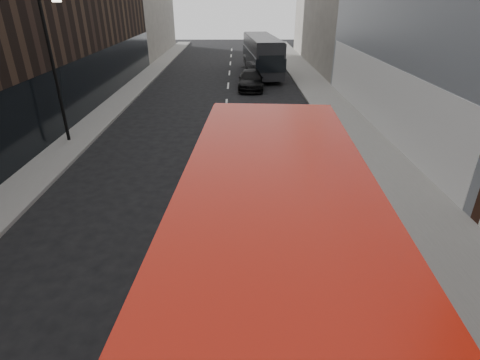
{
  "coord_description": "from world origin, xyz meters",
  "views": [
    {
      "loc": [
        0.82,
        -1.13,
        7.17
      ],
      "look_at": [
        0.88,
        8.28,
        2.5
      ],
      "focal_mm": 28.0,
      "sensor_mm": 36.0,
      "label": 1
    }
  ],
  "objects_px": {
    "street_lamp": "(54,62)",
    "car_a": "(255,165)",
    "car_c": "(251,80)",
    "grey_bus": "(262,55)",
    "car_b": "(245,129)"
  },
  "relations": [
    {
      "from": "street_lamp",
      "to": "car_a",
      "type": "xyz_separation_m",
      "value": [
        9.76,
        -4.68,
        -3.48
      ]
    },
    {
      "from": "street_lamp",
      "to": "car_c",
      "type": "bearing_deg",
      "value": 51.7
    },
    {
      "from": "grey_bus",
      "to": "car_a",
      "type": "relative_size",
      "value": 2.74
    },
    {
      "from": "grey_bus",
      "to": "car_b",
      "type": "distance_m",
      "value": 19.22
    },
    {
      "from": "street_lamp",
      "to": "car_b",
      "type": "height_order",
      "value": "street_lamp"
    },
    {
      "from": "street_lamp",
      "to": "car_c",
      "type": "distance_m",
      "value": 16.78
    },
    {
      "from": "car_b",
      "to": "car_c",
      "type": "xyz_separation_m",
      "value": [
        0.73,
        12.89,
        0.0
      ]
    },
    {
      "from": "car_a",
      "to": "car_c",
      "type": "height_order",
      "value": "car_c"
    },
    {
      "from": "car_c",
      "to": "street_lamp",
      "type": "bearing_deg",
      "value": -125.9
    },
    {
      "from": "street_lamp",
      "to": "car_c",
      "type": "xyz_separation_m",
      "value": [
        10.18,
        12.89,
        -3.44
      ]
    },
    {
      "from": "car_b",
      "to": "grey_bus",
      "type": "bearing_deg",
      "value": 84.44
    },
    {
      "from": "car_a",
      "to": "car_c",
      "type": "relative_size",
      "value": 0.8
    },
    {
      "from": "grey_bus",
      "to": "car_c",
      "type": "relative_size",
      "value": 2.2
    },
    {
      "from": "car_a",
      "to": "street_lamp",
      "type": "bearing_deg",
      "value": 159.2
    },
    {
      "from": "car_c",
      "to": "car_a",
      "type": "bearing_deg",
      "value": -88.96
    }
  ]
}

